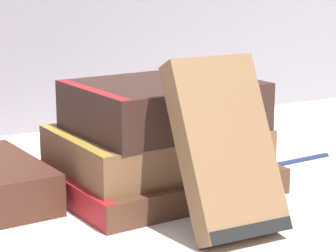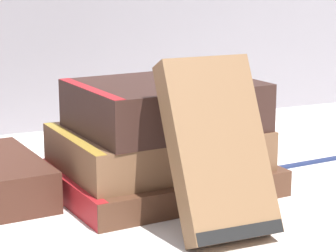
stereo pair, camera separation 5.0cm
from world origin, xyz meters
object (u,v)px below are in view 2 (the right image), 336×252
object	(u,v)px
book_flat_bottom	(156,178)
book_flat_top	(161,106)
reading_glasses	(68,163)
fountain_pen	(305,161)
book_flat_middle	(153,147)
pocket_watch	(190,80)
book_leaning_front	(218,154)

from	to	relation	value
book_flat_bottom	book_flat_top	xyz separation A→B (m)	(0.01, -0.00, 0.08)
book_flat_top	reading_glasses	bearing A→B (deg)	109.00
fountain_pen	reading_glasses	bearing A→B (deg)	150.34
book_flat_bottom	book_flat_middle	world-z (taller)	book_flat_middle
pocket_watch	reading_glasses	distance (m)	0.22
reading_glasses	book_leaning_front	bearing A→B (deg)	-94.31
pocket_watch	reading_glasses	bearing A→B (deg)	120.40
book_flat_middle	book_flat_top	bearing A→B (deg)	-40.73
book_flat_top	book_leaning_front	world-z (taller)	book_leaning_front
book_flat_bottom	pocket_watch	size ratio (longest dim) A/B	4.74
book_leaning_front	book_flat_top	bearing A→B (deg)	88.70
book_flat_top	fountain_pen	bearing A→B (deg)	0.22
book_flat_middle	reading_glasses	size ratio (longest dim) A/B	1.86
book_flat_middle	pocket_watch	bearing A→B (deg)	-33.16
book_flat_middle	fountain_pen	size ratio (longest dim) A/B	1.58
book_flat_bottom	pocket_watch	bearing A→B (deg)	-32.66
book_flat_middle	book_flat_bottom	bearing A→B (deg)	-59.88
reading_glasses	fountain_pen	xyz separation A→B (m)	(0.27, -0.12, 0.00)
book_flat_top	pocket_watch	size ratio (longest dim) A/B	3.93
book_flat_top	book_flat_middle	bearing A→B (deg)	137.48
book_flat_middle	pocket_watch	size ratio (longest dim) A/B	4.28
book_flat_bottom	book_leaning_front	distance (m)	0.15
fountain_pen	book_leaning_front	bearing A→B (deg)	-147.90
book_leaning_front	pocket_watch	bearing A→B (deg)	76.06
book_flat_top	fountain_pen	size ratio (longest dim) A/B	1.45
book_flat_middle	fountain_pen	distance (m)	0.22
book_flat_middle	reading_glasses	world-z (taller)	book_flat_middle
book_flat_middle	pocket_watch	xyz separation A→B (m)	(0.03, -0.02, 0.08)
reading_glasses	pocket_watch	bearing A→B (deg)	-76.33
book_flat_top	book_leaning_front	distance (m)	0.14
book_flat_top	reading_glasses	distance (m)	0.18
book_leaning_front	fountain_pen	world-z (taller)	book_leaning_front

